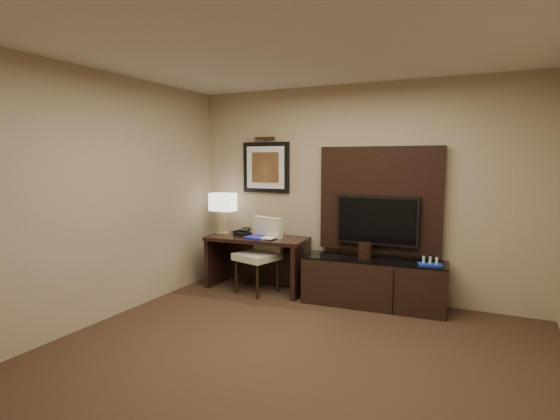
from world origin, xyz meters
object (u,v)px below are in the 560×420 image
Objects in this scene: credenza at (373,283)px; desk_chair at (257,256)px; table_lamp at (223,215)px; minibar_tray at (430,261)px; ice_bucket at (365,251)px; desk at (257,263)px; desk_phone at (242,232)px; tv at (377,220)px.

desk_chair is (-1.52, -0.14, 0.21)m from credenza.
minibar_tray is at bearing -2.10° from table_lamp.
desk_chair is 5.34× the size of ice_bucket.
desk is 7.17× the size of ice_bucket.
table_lamp is at bearing 178.96° from desk_chair.
ice_bucket is 0.75m from minibar_tray.
desk_chair is 5.41× the size of desk_phone.
tv is 1.91× the size of table_lamp.
tv reaches higher than ice_bucket.
desk_phone is 0.99× the size of ice_bucket.
desk is 0.80× the size of credenza.
ice_bucket is at bearing 179.54° from credenza.
credenza is (1.59, -0.00, -0.07)m from desk.
desk_chair reaches higher than credenza.
minibar_tray is (2.80, -0.10, -0.36)m from table_lamp.
table_lamp is (-2.14, -0.13, -0.04)m from tv.
tv is 0.80m from minibar_tray.
desk_phone is at bearing 178.77° from minibar_tray.
tv is at bearing 3.55° from table_lamp.
desk_chair is (0.07, -0.14, 0.14)m from desk.
desk is 0.21m from desk_chair.
table_lamp is at bearing -176.45° from tv.
tv is at bearing 160.32° from minibar_tray.
table_lamp is 2.07× the size of minibar_tray.
desk is 0.47m from desk_phone.
credenza is 6.63× the size of minibar_tray.
credenza is 0.40m from ice_bucket.
desk_phone is at bearing -8.36° from table_lamp.
desk is 1.59m from credenza.
desk is 1.34× the size of desk_chair.
ice_bucket reaches higher than credenza.
desk_phone is at bearing 170.47° from desk_chair.
credenza is 8.91× the size of ice_bucket.
tv is at bearing 10.86° from desk_phone.
minibar_tray is at bearing 17.98° from desk_chair.
table_lamp is 2.83m from minibar_tray.
tv is (1.57, 0.19, 0.66)m from desk.
ice_bucket reaches higher than desk.
minibar_tray is (2.23, -0.05, 0.26)m from desk.
credenza is at bearing -1.52° from table_lamp.
tv is 1.62m from desk_chair.
minibar_tray is (2.46, -0.05, -0.15)m from desk_phone.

